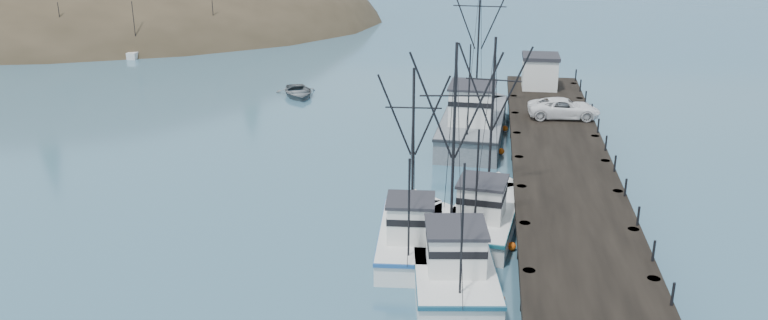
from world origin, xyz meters
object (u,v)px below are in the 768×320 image
Objects in this scene: trawler_near at (452,259)px; motorboat at (298,96)px; trawler_far at (485,213)px; pier at (561,163)px; pier_shed at (540,71)px; pickup_truck at (564,108)px; trawler_mid at (411,234)px; work_vessel at (473,122)px.

trawler_near is 2.21× the size of motorboat.
pier is at bearing 54.41° from trawler_far.
pier_shed is 9.00m from pickup_truck.
trawler_far is (-4.56, -6.38, -0.87)m from pier.
trawler_mid is at bearing -130.99° from pier.
pier_shed is (5.20, 8.18, 2.19)m from work_vessel.
trawler_near reaches higher than trawler_mid.
trawler_far is 2.07× the size of motorboat.
pier_shed is at bearing -27.30° from motorboat.
trawler_mid is 4.88m from trawler_far.
work_vessel is 2.88× the size of motorboat.
pier_shed is 21.68m from motorboat.
pier is 2.95× the size of work_vessel.
pier_shed reaches higher than motorboat.
trawler_mid is (-8.29, -9.54, -0.87)m from pier.
trawler_far is 24.86m from pier_shed.
pickup_truck reaches higher than motorboat.
pier is 13.75× the size of pier_shed.
pier is 29.57m from motorboat.
trawler_far is at bearing 157.18° from pickup_truck.
pier is 18.09m from pier_shed.
trawler_far is 16.24m from work_vessel.
trawler_far is 16.52m from pickup_truck.
trawler_near is at bearing 158.43° from pickup_truck.
pickup_truck is 25.20m from motorboat.
trawler_near is 21.96m from work_vessel.
work_vessel is at bearing 93.83° from trawler_far.
pier is 8.51× the size of motorboat.
trawler_near is 3.43m from trawler_mid.
pier_shed is at bearing 91.44° from pier.
trawler_mid is (-2.24, 2.60, -0.00)m from trawler_near.
work_vessel is at bearing -54.22° from motorboat.
motorboat is at bearing 114.59° from trawler_mid.
pier_shed is 0.62× the size of pickup_truck.
pier reaches higher than motorboat.
trawler_near is at bearing -49.27° from trawler_mid.
trawler_far reaches higher than pier.
trawler_far reaches higher than pier_shed.
pier_shed is (4.11, 24.38, 2.60)m from trawler_far.
motorboat is (-13.49, 29.47, -0.82)m from trawler_mid.
trawler_far is (3.72, 3.16, 0.00)m from trawler_mid.
trawler_near reaches higher than trawler_far.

